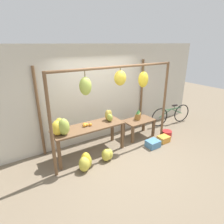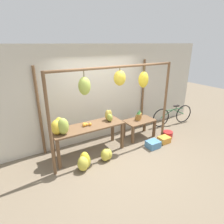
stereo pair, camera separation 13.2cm
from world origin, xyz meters
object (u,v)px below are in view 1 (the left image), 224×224
at_px(banana_pile_ground_left, 86,162).
at_px(fruit_crate_white, 153,144).
at_px(banana_pile_on_table, 61,127).
at_px(banana_pile_ground_right, 107,155).
at_px(papaya_pile, 109,116).
at_px(blue_bucket, 167,134).
at_px(fruit_crate_purple, 164,139).
at_px(pineapple_cluster, 138,116).
at_px(orange_pile, 86,125).
at_px(parked_bicycle, 171,115).

xyz_separation_m(banana_pile_ground_left, fruit_crate_white, (2.06, -0.11, -0.10)).
distance_m(banana_pile_on_table, banana_pile_ground_right, 1.35).
bearing_deg(banana_pile_ground_left, papaya_pile, 31.48).
distance_m(blue_bucket, fruit_crate_purple, 0.37).
bearing_deg(fruit_crate_purple, pineapple_cluster, 119.38).
relative_size(fruit_crate_white, papaya_pile, 1.11).
bearing_deg(banana_pile_ground_right, blue_bucket, 1.41).
height_order(orange_pile, papaya_pile, papaya_pile).
xyz_separation_m(orange_pile, banana_pile_ground_right, (0.26, -0.58, -0.67)).
xyz_separation_m(banana_pile_ground_right, parked_bicycle, (3.15, 0.69, 0.20)).
xyz_separation_m(banana_pile_on_table, papaya_pile, (1.38, 0.10, -0.06)).
bearing_deg(banana_pile_ground_right, pineapple_cluster, 22.67).
height_order(banana_pile_on_table, blue_bucket, banana_pile_on_table).
bearing_deg(orange_pile, blue_bucket, -11.83).
height_order(fruit_crate_white, blue_bucket, blue_bucket).
bearing_deg(fruit_crate_purple, banana_pile_on_table, 168.27).
relative_size(fruit_crate_white, fruit_crate_purple, 1.11).
bearing_deg(fruit_crate_white, fruit_crate_purple, 5.11).
bearing_deg(fruit_crate_purple, blue_bucket, 26.99).
xyz_separation_m(fruit_crate_white, parked_bicycle, (1.71, 0.85, 0.26)).
relative_size(fruit_crate_white, parked_bicycle, 0.22).
bearing_deg(banana_pile_ground_left, blue_bucket, 2.02).
bearing_deg(banana_pile_ground_right, papaya_pile, 54.20).
distance_m(banana_pile_on_table, fruit_crate_white, 2.64).
relative_size(banana_pile_on_table, papaya_pile, 1.46).
bearing_deg(blue_bucket, banana_pile_ground_left, -177.98).
xyz_separation_m(banana_pile_on_table, blue_bucket, (3.21, -0.43, -0.88)).
distance_m(blue_bucket, parked_bicycle, 1.13).
bearing_deg(parked_bicycle, fruit_crate_white, -153.59).
distance_m(banana_pile_on_table, pineapple_cluster, 2.49).
relative_size(banana_pile_on_table, blue_bucket, 1.56).
height_order(orange_pile, banana_pile_ground_right, orange_pile).
height_order(pineapple_cluster, blue_bucket, pineapple_cluster).
height_order(banana_pile_ground_right, fruit_crate_white, banana_pile_ground_right).
relative_size(banana_pile_ground_left, parked_bicycle, 0.26).
height_order(blue_bucket, fruit_crate_purple, blue_bucket).
relative_size(fruit_crate_white, blue_bucket, 1.19).
bearing_deg(banana_pile_on_table, banana_pile_ground_right, -27.06).
height_order(banana_pile_on_table, papaya_pile, banana_pile_on_table).
bearing_deg(papaya_pile, banana_pile_ground_right, -125.80).
xyz_separation_m(orange_pile, fruit_crate_white, (1.71, -0.74, -0.73)).
bearing_deg(blue_bucket, orange_pile, 168.17).
bearing_deg(pineapple_cluster, banana_pile_ground_right, -157.33).
bearing_deg(banana_pile_ground_left, fruit_crate_purple, -1.47).
xyz_separation_m(banana_pile_on_table, fruit_crate_white, (2.40, -0.64, -0.88)).
bearing_deg(pineapple_cluster, banana_pile_on_table, -176.66).
distance_m(banana_pile_on_table, fruit_crate_purple, 3.08).
bearing_deg(fruit_crate_white, pineapple_cluster, 85.04).
relative_size(orange_pile, papaya_pile, 0.75).
xyz_separation_m(fruit_crate_white, blue_bucket, (0.81, 0.21, 0.00)).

